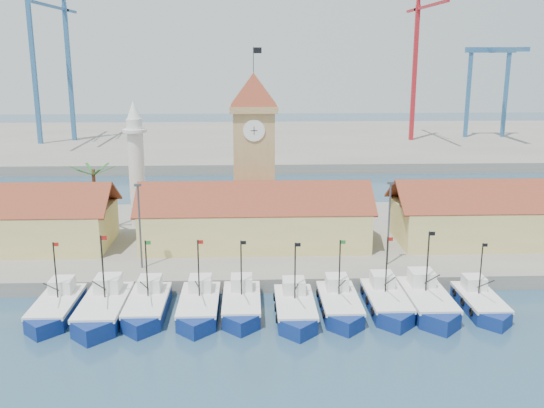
{
  "coord_description": "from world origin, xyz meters",
  "views": [
    {
      "loc": [
        -0.66,
        -48.73,
        23.28
      ],
      "look_at": [
        1.93,
        18.0,
        6.79
      ],
      "focal_mm": 40.0,
      "sensor_mm": 36.0,
      "label": 1
    }
  ],
  "objects_px": {
    "boat_5": "(295,310)",
    "minaret": "(136,164)",
    "boat_0": "(56,309)",
    "clock_tower": "(254,148)"
  },
  "relations": [
    {
      "from": "boat_5",
      "to": "minaret",
      "type": "height_order",
      "value": "minaret"
    },
    {
      "from": "boat_0",
      "to": "boat_5",
      "type": "distance_m",
      "value": 21.85
    },
    {
      "from": "boat_0",
      "to": "minaret",
      "type": "bearing_deg",
      "value": 82.23
    },
    {
      "from": "minaret",
      "to": "boat_5",
      "type": "bearing_deg",
      "value": -54.48
    },
    {
      "from": "boat_0",
      "to": "clock_tower",
      "type": "bearing_deg",
      "value": 51.09
    },
    {
      "from": "boat_5",
      "to": "minaret",
      "type": "distance_m",
      "value": 32.99
    },
    {
      "from": "boat_0",
      "to": "clock_tower",
      "type": "distance_m",
      "value": 31.34
    },
    {
      "from": "boat_0",
      "to": "boat_5",
      "type": "bearing_deg",
      "value": -2.78
    },
    {
      "from": "minaret",
      "to": "clock_tower",
      "type": "bearing_deg",
      "value": -7.61
    },
    {
      "from": "boat_5",
      "to": "clock_tower",
      "type": "relative_size",
      "value": 0.42
    }
  ]
}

